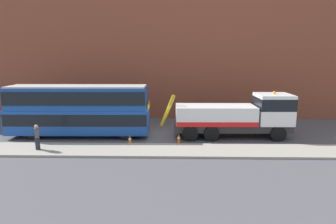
{
  "coord_description": "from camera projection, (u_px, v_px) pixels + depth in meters",
  "views": [
    {
      "loc": [
        1.04,
        -23.27,
        6.37
      ],
      "look_at": [
        0.53,
        -0.52,
        2.0
      ],
      "focal_mm": 31.65,
      "sensor_mm": 36.0,
      "label": 1
    }
  ],
  "objects": [
    {
      "name": "ground_plane",
      "position": [
        162.0,
        135.0,
        24.07
      ],
      "size": [
        120.0,
        120.0,
        0.0
      ],
      "primitive_type": "plane",
      "color": "#4C4C51"
    },
    {
      "name": "near_kerb",
      "position": [
        159.0,
        150.0,
        19.93
      ],
      "size": [
        60.0,
        2.8,
        0.15
      ],
      "primitive_type": "cube",
      "color": "gray",
      "rests_on": "ground_plane"
    },
    {
      "name": "building_facade",
      "position": [
        164.0,
        38.0,
        29.51
      ],
      "size": [
        60.0,
        1.5,
        16.0
      ],
      "color": "brown",
      "rests_on": "ground_plane"
    },
    {
      "name": "recovery_tow_truck",
      "position": [
        238.0,
        115.0,
        23.1
      ],
      "size": [
        10.16,
        2.78,
        3.67
      ],
      "rotation": [
        0.0,
        0.0,
        0.02
      ],
      "color": "#2D2D2D",
      "rests_on": "ground_plane"
    },
    {
      "name": "double_decker_bus",
      "position": [
        79.0,
        109.0,
        23.28
      ],
      "size": [
        11.08,
        2.72,
        4.06
      ],
      "rotation": [
        0.0,
        0.0,
        0.02
      ],
      "color": "#19479E",
      "rests_on": "ground_plane"
    },
    {
      "name": "pedestrian_onlooker",
      "position": [
        37.0,
        137.0,
        19.72
      ],
      "size": [
        0.41,
        0.47,
        1.71
      ],
      "rotation": [
        0.0,
        0.0,
        0.45
      ],
      "color": "#232333",
      "rests_on": "near_kerb"
    },
    {
      "name": "traffic_cone_near_bus",
      "position": [
        130.0,
        140.0,
        21.45
      ],
      "size": [
        0.36,
        0.36,
        0.72
      ],
      "color": "orange",
      "rests_on": "ground_plane"
    },
    {
      "name": "traffic_cone_midway",
      "position": [
        179.0,
        139.0,
        21.74
      ],
      "size": [
        0.36,
        0.36,
        0.72
      ],
      "color": "orange",
      "rests_on": "ground_plane"
    }
  ]
}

